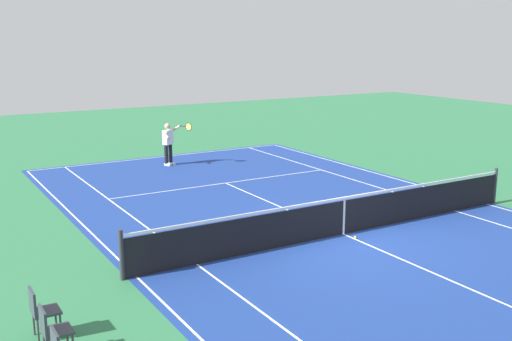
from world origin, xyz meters
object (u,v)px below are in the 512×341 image
at_px(tennis_ball, 355,237).
at_px(spectator_chair_2, 41,309).
at_px(tennis_net, 344,216).
at_px(tennis_player_near, 169,142).
at_px(spectator_chair_1, 52,329).

xyz_separation_m(tennis_ball, spectator_chair_2, (-1.28, 7.78, 0.49)).
relative_size(tennis_net, tennis_player_near, 6.89).
bearing_deg(tennis_player_near, tennis_net, -177.37).
bearing_deg(tennis_net, tennis_player_near, 2.63).
distance_m(tennis_net, tennis_player_near, 10.23).
relative_size(tennis_net, spectator_chair_1, 13.30).
xyz_separation_m(tennis_ball, spectator_chair_1, (-2.08, 7.78, 0.49)).
height_order(tennis_net, tennis_player_near, tennis_player_near).
bearing_deg(spectator_chair_2, tennis_player_near, -31.41).
bearing_deg(tennis_net, tennis_ball, -175.20).
relative_size(tennis_ball, spectator_chair_1, 0.08).
bearing_deg(tennis_player_near, tennis_ball, -177.28).
bearing_deg(spectator_chair_1, spectator_chair_2, 0.00).
bearing_deg(spectator_chair_2, tennis_ball, -80.69).
bearing_deg(spectator_chair_1, tennis_ball, -75.03).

